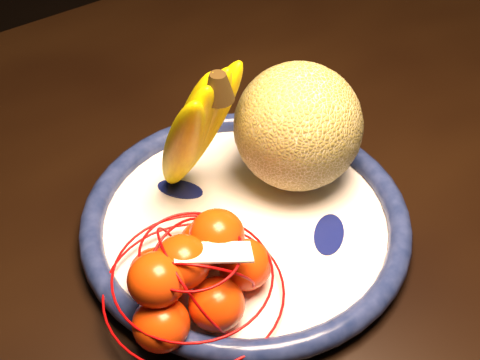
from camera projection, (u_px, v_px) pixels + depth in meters
dining_table at (280, 162)px, 0.95m from camera, size 1.46×0.90×0.72m
fruit_bowl at (245, 221)px, 0.74m from camera, size 0.37×0.37×0.03m
cantaloupe at (298, 127)px, 0.75m from camera, size 0.15×0.15×0.15m
banana_bunch at (192, 128)px, 0.71m from camera, size 0.12×0.12×0.19m
mandarin_bag at (193, 274)px, 0.64m from camera, size 0.19×0.19×0.11m
price_tag at (213, 252)px, 0.61m from camera, size 0.08×0.06×0.01m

